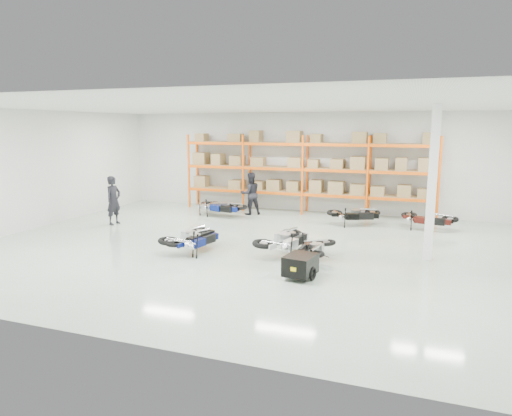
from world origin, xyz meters
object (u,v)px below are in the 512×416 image
at_px(moto_blue_centre, 195,236).
at_px(moto_black_far_left, 191,234).
at_px(moto_silver_left, 285,236).
at_px(moto_touring_right, 314,245).
at_px(person_back, 250,194).
at_px(moto_back_b, 214,204).
at_px(person_left, 114,200).
at_px(trailer, 300,265).
at_px(moto_back_a, 223,204).
at_px(moto_back_c, 355,211).
at_px(moto_back_d, 428,216).

distance_m(moto_blue_centre, moto_black_far_left, 0.25).
xyz_separation_m(moto_silver_left, moto_touring_right, (0.97, -0.34, -0.10)).
height_order(moto_silver_left, moto_touring_right, moto_silver_left).
bearing_deg(person_back, moto_back_b, -12.64).
bearing_deg(person_left, moto_touring_right, -98.21).
relative_size(trailer, moto_back_a, 0.83).
height_order(moto_blue_centre, person_left, person_left).
relative_size(moto_blue_centre, person_left, 0.89).
bearing_deg(moto_blue_centre, person_left, -14.74).
height_order(moto_silver_left, moto_back_b, moto_silver_left).
relative_size(moto_touring_right, trailer, 1.10).
height_order(moto_back_c, person_left, person_left).
relative_size(moto_silver_left, person_back, 1.05).
bearing_deg(moto_back_b, person_back, -44.38).
bearing_deg(moto_blue_centre, moto_touring_right, -161.41).
xyz_separation_m(moto_blue_centre, moto_back_b, (-2.01, 5.72, -0.03)).
bearing_deg(moto_back_a, moto_back_b, 85.73).
xyz_separation_m(moto_back_a, moto_back_c, (5.64, 0.17, 0.01)).
bearing_deg(moto_back_b, moto_silver_left, -117.72).
relative_size(moto_blue_centre, moto_touring_right, 1.05).
bearing_deg(moto_back_c, moto_blue_centre, 122.32).
xyz_separation_m(moto_black_far_left, moto_back_a, (-1.29, 5.45, -0.02)).
xyz_separation_m(moto_black_far_left, moto_touring_right, (3.89, 0.22, -0.07)).
bearing_deg(trailer, person_back, 128.23).
bearing_deg(moto_silver_left, moto_back_a, -33.79).
xyz_separation_m(moto_silver_left, moto_back_d, (4.14, 5.18, -0.05)).
xyz_separation_m(moto_black_far_left, person_left, (-4.80, 2.59, 0.40)).
bearing_deg(moto_silver_left, moto_back_d, -113.16).
height_order(moto_blue_centre, moto_back_d, moto_back_d).
relative_size(moto_silver_left, moto_black_far_left, 1.05).
bearing_deg(trailer, moto_black_far_left, 169.92).
distance_m(moto_back_b, person_left, 4.29).
xyz_separation_m(moto_back_b, moto_back_c, (6.14, 0.00, 0.06)).
xyz_separation_m(moto_back_a, person_back, (0.94, 0.88, 0.38)).
bearing_deg(moto_back_a, moto_silver_left, -125.70).
xyz_separation_m(moto_back_c, person_back, (-4.69, 0.71, 0.37)).
bearing_deg(moto_blue_centre, moto_back_c, -112.26).
bearing_deg(trailer, moto_back_d, 75.39).
bearing_deg(moto_back_d, moto_back_c, 104.34).
distance_m(moto_black_far_left, person_back, 6.35).
distance_m(moto_back_a, moto_back_d, 8.36).
bearing_deg(moto_back_b, moto_back_d, -69.92).
distance_m(moto_silver_left, moto_back_a, 6.46).
bearing_deg(moto_back_d, trailer, 167.74).
distance_m(moto_blue_centre, person_left, 5.71).
bearing_deg(moto_black_far_left, moto_back_c, -116.79).
bearing_deg(person_back, person_left, 1.06).
bearing_deg(moto_back_a, moto_back_d, -74.47).
height_order(moto_back_a, person_back, person_back).
bearing_deg(person_left, moto_back_a, -43.71).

